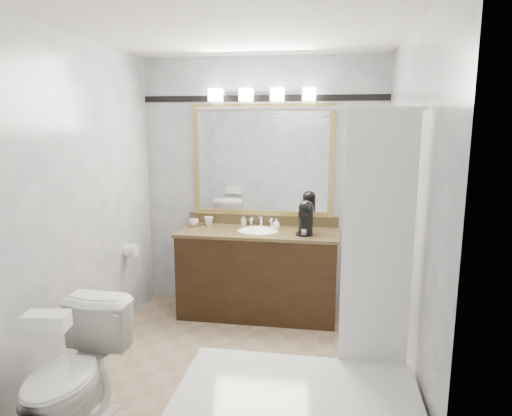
% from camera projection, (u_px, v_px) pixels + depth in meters
% --- Properties ---
extents(room, '(2.42, 2.62, 2.52)m').
position_uv_depth(room, '(236.00, 210.00, 3.31)').
color(room, tan).
rests_on(room, ground).
extents(vanity, '(1.53, 0.58, 0.97)m').
position_uv_depth(vanity, '(258.00, 271.00, 4.45)').
color(vanity, black).
rests_on(vanity, ground).
extents(mirror, '(1.40, 0.04, 1.10)m').
position_uv_depth(mirror, '(262.00, 161.00, 4.51)').
color(mirror, tan).
rests_on(mirror, room).
extents(vanity_light_bar, '(1.02, 0.14, 0.12)m').
position_uv_depth(vanity_light_bar, '(262.00, 94.00, 4.33)').
color(vanity_light_bar, silver).
rests_on(vanity_light_bar, room).
extents(accent_stripe, '(2.40, 0.01, 0.06)m').
position_uv_depth(accent_stripe, '(263.00, 98.00, 4.40)').
color(accent_stripe, black).
rests_on(accent_stripe, room).
extents(bathtub, '(1.30, 0.75, 1.96)m').
position_uv_depth(bathtub, '(302.00, 414.00, 2.53)').
color(bathtub, white).
rests_on(bathtub, ground).
extents(tp_roll, '(0.11, 0.12, 0.12)m').
position_uv_depth(tp_roll, '(131.00, 250.00, 4.24)').
color(tp_roll, white).
rests_on(tp_roll, room).
extents(toilet, '(0.47, 0.79, 0.78)m').
position_uv_depth(toilet, '(73.00, 376.00, 2.70)').
color(toilet, white).
rests_on(toilet, ground).
extents(tissue_box, '(0.24, 0.16, 0.09)m').
position_uv_depth(tissue_box, '(46.00, 321.00, 2.43)').
color(tissue_box, white).
rests_on(tissue_box, toilet).
extents(coffee_maker, '(0.16, 0.21, 0.31)m').
position_uv_depth(coffee_maker, '(306.00, 217.00, 4.22)').
color(coffee_maker, black).
rests_on(coffee_maker, vanity).
extents(cup_left, '(0.12, 0.12, 0.07)m').
position_uv_depth(cup_left, '(194.00, 222.00, 4.57)').
color(cup_left, white).
rests_on(cup_left, vanity).
extents(cup_right, '(0.10, 0.10, 0.08)m').
position_uv_depth(cup_right, '(209.00, 221.00, 4.60)').
color(cup_right, white).
rests_on(cup_right, vanity).
extents(soap_bottle_a, '(0.06, 0.06, 0.10)m').
position_uv_depth(soap_bottle_a, '(244.00, 220.00, 4.59)').
color(soap_bottle_a, white).
rests_on(soap_bottle_a, vanity).
extents(soap_bottle_b, '(0.09, 0.09, 0.09)m').
position_uv_depth(soap_bottle_b, '(276.00, 223.00, 4.47)').
color(soap_bottle_b, white).
rests_on(soap_bottle_b, vanity).
extents(soap_bar, '(0.09, 0.06, 0.02)m').
position_uv_depth(soap_bar, '(275.00, 227.00, 4.46)').
color(soap_bar, beige).
rests_on(soap_bar, vanity).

